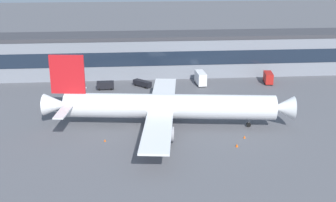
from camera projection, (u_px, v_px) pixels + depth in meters
ground_plane at (134, 127)px, 104.35m from camera, size 600.00×600.00×0.00m
terminal_building at (131, 55)px, 148.00m from camera, size 167.88×14.39×14.18m
airliner at (166, 106)px, 103.74m from camera, size 60.39×51.66×17.37m
crew_van at (106, 85)px, 133.32m from camera, size 5.24×2.35×2.55m
stair_truck at (268, 77)px, 139.52m from camera, size 3.26×6.29×3.55m
belt_loader at (142, 83)px, 136.38m from camera, size 5.93×5.95×1.95m
baggage_tug at (77, 84)px, 135.55m from camera, size 3.91×2.66×1.85m
catering_truck at (201, 78)px, 137.97m from camera, size 2.93×7.31×4.15m
traffic_cone_0 at (237, 145)px, 93.53m from camera, size 0.58×0.58×0.72m
traffic_cone_1 at (245, 137)px, 97.96m from camera, size 0.53×0.53×0.66m
traffic_cone_2 at (105, 140)px, 96.26m from camera, size 0.45×0.45×0.56m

